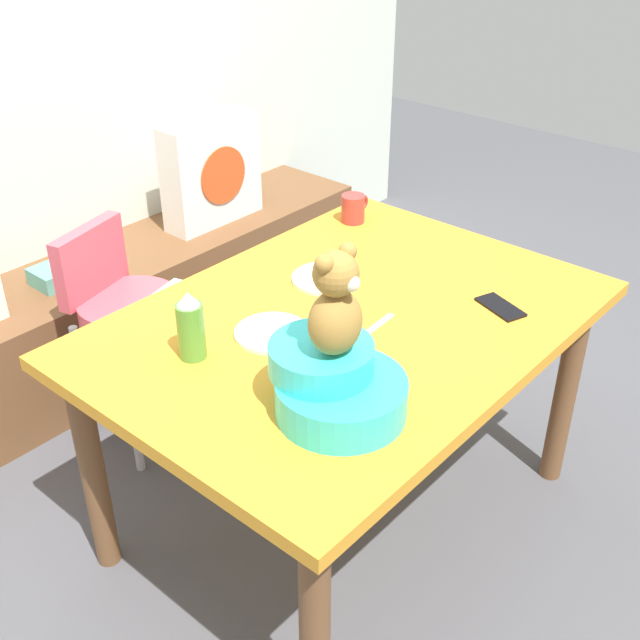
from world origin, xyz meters
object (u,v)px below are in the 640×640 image
Objects in this scene: book_stack at (61,273)px; dining_table at (347,345)px; coffee_mug at (354,208)px; dinner_plate_far at (272,333)px; highchair at (127,309)px; infant_seat_teal at (335,384)px; cell_phone at (500,307)px; pillow_floral_right at (211,171)px; teddy_bear at (336,305)px; ketchup_bottle at (191,327)px; dinner_plate_near at (325,278)px.

dining_table is (0.13, -1.25, 0.16)m from book_stack.
coffee_mug is 0.77m from dinner_plate_far.
coffee_mug reaches higher than dinner_plate_far.
book_stack is 0.25× the size of highchair.
infant_seat_teal is 0.66m from cell_phone.
pillow_floral_right is at bearing -81.34° from cell_phone.
teddy_bear is (-0.00, -0.00, 0.21)m from infant_seat_teal.
infant_seat_teal reaches higher than highchair.
highchair is 0.76m from dinner_plate_far.
dining_table is 7.55× the size of ketchup_bottle.
pillow_floral_right is 1.38m from dining_table.
highchair is at bearing -93.53° from book_stack.
dining_table is 0.84m from highchair.
dinner_plate_far is (-0.32, -0.09, 0.00)m from dinner_plate_near.
cell_phone is at bearing -66.83° from highchair.
dining_table is at bearing -23.04° from ketchup_bottle.
dinner_plate_far is (-0.07, -1.16, 0.25)m from book_stack.
dining_table is 1.77× the size of highchair.
pillow_floral_right is 0.86m from coffee_mug.
pillow_floral_right reaches higher than coffee_mug.
ketchup_bottle is 0.92× the size of dinner_plate_near.
highchair is (-0.16, 0.82, -0.13)m from dining_table.
teddy_bear is 0.71m from cell_phone.
infant_seat_teal reaches higher than coffee_mug.
book_stack is at bearing 82.07° from infant_seat_teal.
infant_seat_teal is 0.36m from dinner_plate_far.
cell_phone is (0.20, -0.48, -0.00)m from dinner_plate_near.
ketchup_bottle is at bearing 156.96° from dining_table.
dining_table is 0.48m from ketchup_bottle.
infant_seat_teal is 1.32× the size of teddy_bear.
dinner_plate_near is at bearing 1.24° from ketchup_bottle.
highchair is at bearing 86.53° from dinner_plate_far.
infant_seat_teal is at bearing -122.93° from pillow_floral_right.
infant_seat_teal is (-0.34, -0.24, 0.16)m from dining_table.
highchair reaches higher than dinner_plate_near.
infant_seat_teal is at bearing -80.89° from ketchup_bottle.
book_stack is 1.13m from dinner_plate_near.
ketchup_bottle is 0.53m from dinner_plate_near.
ketchup_bottle is at bearing -110.96° from highchair.
pillow_floral_right is 0.56× the size of highchair.
dinner_plate_near is at bearing 56.84° from dining_table.
ketchup_bottle is 0.94m from coffee_mug.
book_stack is 1.67× the size of coffee_mug.
highchair is 0.73m from dinner_plate_near.
pillow_floral_right is 3.06× the size of cell_phone.
ketchup_bottle reaches higher than dining_table.
coffee_mug is 0.71m from cell_phone.
book_stack is (-0.75, 0.02, -0.19)m from pillow_floral_right.
pillow_floral_right is 1.33× the size of infant_seat_teal.
cell_phone is (-0.30, -1.52, 0.06)m from pillow_floral_right.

